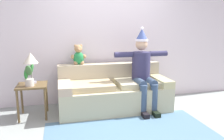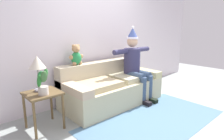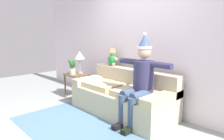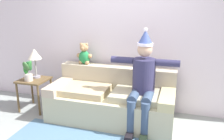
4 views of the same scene
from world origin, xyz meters
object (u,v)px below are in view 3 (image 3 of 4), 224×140
(person_seated, at_px, (140,79))
(teddy_bear, at_px, (112,58))
(potted_plant, at_px, (72,66))
(couch, at_px, (123,96))
(side_table, at_px, (77,78))
(table_lamp, at_px, (80,56))

(person_seated, height_order, teddy_bear, person_seated)
(person_seated, distance_m, potted_plant, 1.96)
(person_seated, xyz_separation_m, teddy_bear, (-1.12, 0.45, 0.22))
(couch, distance_m, potted_plant, 1.52)
(couch, distance_m, person_seated, 0.70)
(couch, height_order, potted_plant, potted_plant)
(person_seated, xyz_separation_m, side_table, (-1.94, 0.08, -0.30))
(side_table, bearing_deg, person_seated, -2.22)
(potted_plant, bearing_deg, teddy_bear, 29.42)
(side_table, bearing_deg, potted_plant, -102.09)
(person_seated, distance_m, teddy_bear, 1.23)
(teddy_bear, distance_m, potted_plant, 0.99)
(table_lamp, bearing_deg, couch, -0.23)
(couch, relative_size, side_table, 3.51)
(teddy_bear, xyz_separation_m, table_lamp, (-0.82, -0.28, -0.01))
(side_table, bearing_deg, teddy_bear, 24.48)
(table_lamp, bearing_deg, person_seated, -4.96)
(person_seated, bearing_deg, teddy_bear, 158.22)
(person_seated, height_order, table_lamp, person_seated)
(table_lamp, height_order, potted_plant, table_lamp)
(couch, bearing_deg, teddy_bear, 154.67)
(side_table, relative_size, table_lamp, 1.09)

